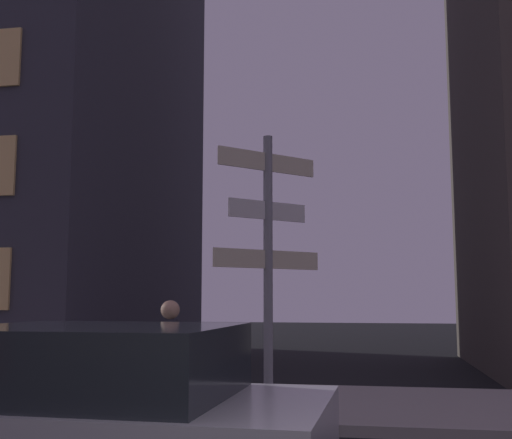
{
  "coord_description": "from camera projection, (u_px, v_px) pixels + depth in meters",
  "views": [
    {
      "loc": [
        0.05,
        -2.05,
        1.64
      ],
      "look_at": [
        -1.38,
        5.94,
        2.64
      ],
      "focal_mm": 44.61,
      "sensor_mm": 36.0,
      "label": 1
    }
  ],
  "objects": [
    {
      "name": "signpost",
      "position": [
        268.0,
        250.0,
        8.3
      ],
      "size": [
        1.2,
        1.2,
        3.64
      ],
      "color": "gray",
      "rests_on": "sidewalk_kerb"
    },
    {
      "name": "car_far_trailing",
      "position": [
        66.0,
        415.0,
        4.8
      ],
      "size": [
        4.28,
        2.2,
        1.43
      ],
      "color": "#B7B7BC",
      "rests_on": "ground_plane"
    },
    {
      "name": "sidewalk_kerb",
      "position": [
        369.0,
        407.0,
        9.14
      ],
      "size": [
        40.0,
        3.45,
        0.14
      ],
      "primitive_type": "cube",
      "color": "#9E9991",
      "rests_on": "ground_plane"
    },
    {
      "name": "cyclist",
      "position": [
        165.0,
        376.0,
        7.25
      ],
      "size": [
        1.82,
        0.36,
        1.61
      ],
      "color": "black",
      "rests_on": "ground_plane"
    }
  ]
}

